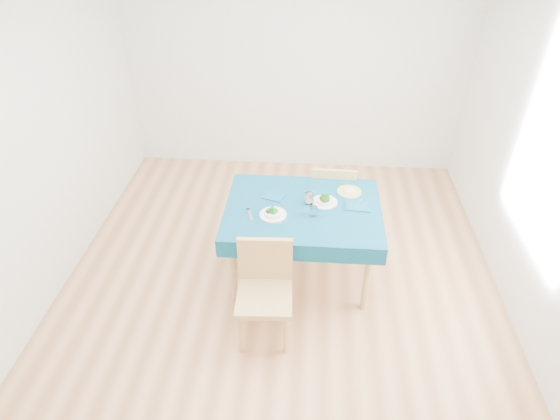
# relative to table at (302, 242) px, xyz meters

# --- Properties ---
(room_shell) EXTENTS (4.02, 4.52, 2.73)m
(room_shell) POSITION_rel_table_xyz_m (-0.19, -0.18, 0.97)
(room_shell) COLOR #A66E45
(room_shell) RESTS_ON ground
(table) EXTENTS (1.34, 1.02, 0.76)m
(table) POSITION_rel_table_xyz_m (0.00, 0.00, 0.00)
(table) COLOR navy
(table) RESTS_ON ground
(chair_near) EXTENTS (0.45, 0.49, 1.08)m
(chair_near) POSITION_rel_table_xyz_m (-0.26, -0.76, 0.16)
(chair_near) COLOR tan
(chair_near) RESTS_ON ground
(chair_far) EXTENTS (0.45, 0.48, 1.07)m
(chair_far) POSITION_rel_table_xyz_m (0.29, 0.70, 0.15)
(chair_far) COLOR tan
(chair_far) RESTS_ON ground
(bowl_near) EXTENTS (0.23, 0.23, 0.07)m
(bowl_near) POSITION_rel_table_xyz_m (-0.25, -0.13, 0.41)
(bowl_near) COLOR white
(bowl_near) RESTS_ON table
(bowl_far) EXTENTS (0.22, 0.22, 0.07)m
(bowl_far) POSITION_rel_table_xyz_m (0.19, 0.09, 0.41)
(bowl_far) COLOR white
(bowl_far) RESTS_ON table
(fork_near) EXTENTS (0.08, 0.18, 0.00)m
(fork_near) POSITION_rel_table_xyz_m (-0.44, -0.13, 0.38)
(fork_near) COLOR silver
(fork_near) RESTS_ON table
(knife_near) EXTENTS (0.02, 0.22, 0.00)m
(knife_near) POSITION_rel_table_xyz_m (-0.18, -0.13, 0.38)
(knife_near) COLOR silver
(knife_near) RESTS_ON table
(fork_far) EXTENTS (0.06, 0.19, 0.00)m
(fork_far) POSITION_rel_table_xyz_m (0.06, 0.15, 0.38)
(fork_far) COLOR silver
(fork_far) RESTS_ON table
(knife_far) EXTENTS (0.09, 0.21, 0.00)m
(knife_far) POSITION_rel_table_xyz_m (0.48, 0.08, 0.38)
(knife_far) COLOR silver
(knife_far) RESTS_ON table
(napkin_near) EXTENTS (0.22, 0.18, 0.01)m
(napkin_near) POSITION_rel_table_xyz_m (-0.27, 0.15, 0.38)
(napkin_near) COLOR navy
(napkin_near) RESTS_ON table
(napkin_far) EXTENTS (0.22, 0.16, 0.01)m
(napkin_far) POSITION_rel_table_xyz_m (0.47, 0.05, 0.39)
(napkin_far) COLOR navy
(napkin_far) RESTS_ON table
(tumbler_center) EXTENTS (0.08, 0.08, 0.10)m
(tumbler_center) POSITION_rel_table_xyz_m (0.05, 0.08, 0.43)
(tumbler_center) COLOR white
(tumbler_center) RESTS_ON table
(tumbler_side) EXTENTS (0.07, 0.07, 0.09)m
(tumbler_side) POSITION_rel_table_xyz_m (0.09, -0.11, 0.42)
(tumbler_side) COLOR white
(tumbler_side) RESTS_ON table
(side_plate) EXTENTS (0.22, 0.22, 0.01)m
(side_plate) POSITION_rel_table_xyz_m (0.41, 0.28, 0.38)
(side_plate) COLOR #A4BF5D
(side_plate) RESTS_ON table
(bread_slice) EXTENTS (0.11, 0.11, 0.01)m
(bread_slice) POSITION_rel_table_xyz_m (0.41, 0.28, 0.40)
(bread_slice) COLOR beige
(bread_slice) RESTS_ON side_plate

